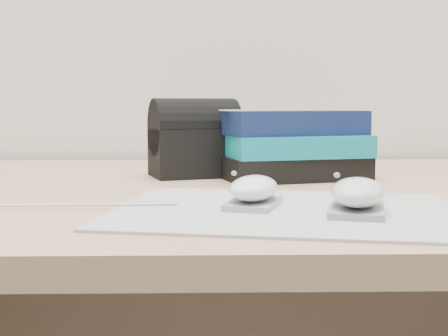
{
  "coord_description": "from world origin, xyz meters",
  "views": [
    {
      "loc": [
        -0.13,
        0.71,
        0.85
      ],
      "look_at": [
        -0.12,
        1.44,
        0.77
      ],
      "focal_mm": 50.0,
      "sensor_mm": 36.0,
      "label": 1
    }
  ],
  "objects_px": {
    "mouse_rear": "(254,191)",
    "pouch": "(194,139)",
    "desk": "(297,329)",
    "book_stack": "(288,144)",
    "mouse_front": "(357,195)"
  },
  "relations": [
    {
      "from": "mouse_rear",
      "to": "pouch",
      "type": "relative_size",
      "value": 0.68
    },
    {
      "from": "desk",
      "to": "pouch",
      "type": "height_order",
      "value": "pouch"
    },
    {
      "from": "book_stack",
      "to": "pouch",
      "type": "distance_m",
      "value": 0.15
    },
    {
      "from": "desk",
      "to": "pouch",
      "type": "relative_size",
      "value": 10.41
    },
    {
      "from": "desk",
      "to": "book_stack",
      "type": "xyz_separation_m",
      "value": [
        -0.01,
        0.04,
        0.29
      ]
    },
    {
      "from": "desk",
      "to": "book_stack",
      "type": "bearing_deg",
      "value": 107.55
    },
    {
      "from": "mouse_front",
      "to": "book_stack",
      "type": "relative_size",
      "value": 0.45
    },
    {
      "from": "desk",
      "to": "pouch",
      "type": "xyz_separation_m",
      "value": [
        -0.16,
        0.05,
        0.29
      ]
    },
    {
      "from": "book_stack",
      "to": "pouch",
      "type": "xyz_separation_m",
      "value": [
        -0.15,
        0.01,
        0.01
      ]
    },
    {
      "from": "mouse_front",
      "to": "mouse_rear",
      "type": "bearing_deg",
      "value": 156.8
    },
    {
      "from": "desk",
      "to": "mouse_front",
      "type": "distance_m",
      "value": 0.39
    },
    {
      "from": "mouse_front",
      "to": "pouch",
      "type": "height_order",
      "value": "pouch"
    },
    {
      "from": "desk",
      "to": "mouse_rear",
      "type": "xyz_separation_m",
      "value": [
        -0.09,
        -0.25,
        0.25
      ]
    },
    {
      "from": "mouse_front",
      "to": "pouch",
      "type": "bearing_deg",
      "value": 117.09
    },
    {
      "from": "mouse_front",
      "to": "book_stack",
      "type": "xyz_separation_m",
      "value": [
        -0.03,
        0.34,
        0.03
      ]
    }
  ]
}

